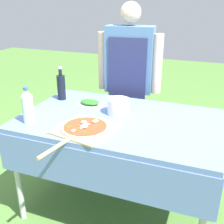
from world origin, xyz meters
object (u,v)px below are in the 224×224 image
Objects in this scene: person_cook at (129,76)px; water_bottle at (28,106)px; herb_container at (90,103)px; pizza_on_peel at (84,129)px; oil_bottle at (61,87)px; mixing_tub at (118,106)px; prep_table at (119,128)px.

water_bottle is (-0.42, -0.96, -0.01)m from person_cook.
pizza_on_peel is at bearing -69.25° from herb_container.
oil_bottle is at bearing 93.73° from water_bottle.
mixing_tub is (0.53, 0.38, -0.06)m from water_bottle.
person_cook reaches higher than oil_bottle.
oil_bottle reaches higher than herb_container.
prep_table is 2.28× the size of pizza_on_peel.
person_cook reaches higher than prep_table.
mixing_tub is at bearing 35.71° from water_bottle.
pizza_on_peel is at bearing 84.50° from person_cook.
person_cook is 6.14× the size of water_bottle.
oil_bottle is 0.50m from water_bottle.
pizza_on_peel reaches higher than herb_container.
person_cook is at bearing 71.45° from herb_container.
pizza_on_peel is (-0.15, -0.27, 0.10)m from prep_table.
oil_bottle is at bearing 40.57° from person_cook.
pizza_on_peel is 3.12× the size of herb_container.
mixing_tub is at bearing 95.05° from person_cook.
prep_table is at bearing -27.68° from herb_container.
prep_table is 0.91× the size of person_cook.
pizza_on_peel reaches higher than prep_table.
person_cook reaches higher than herb_container.
prep_table is at bearing -64.47° from mixing_tub.
water_bottle reaches higher than mixing_tub.
mixing_tub reaches higher than prep_table.
oil_bottle is (-0.45, -0.46, -0.02)m from person_cook.
mixing_tub is at bearing 83.24° from pizza_on_peel.
pizza_on_peel is 2.46× the size of water_bottle.
herb_container is at bearing -8.07° from oil_bottle.
pizza_on_peel is at bearing -46.91° from oil_bottle.
mixing_tub is (0.56, -0.12, -0.05)m from oil_bottle.
prep_table is 0.37m from herb_container.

